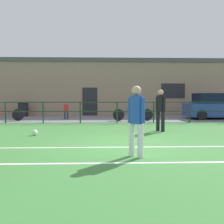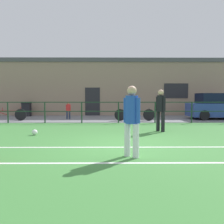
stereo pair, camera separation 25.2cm
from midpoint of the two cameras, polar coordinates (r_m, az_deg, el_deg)
ground at (r=7.38m, az=4.19°, el=-7.78°), size 60.00×44.00×0.04m
field_line_touchline at (r=7.02m, az=4.44°, el=-8.20°), size 36.00×0.11×0.00m
field_line_hash at (r=5.42m, az=5.98°, el=-11.78°), size 36.00×0.11×0.00m
pavement_strip at (r=15.79m, az=1.65°, el=-1.54°), size 48.00×5.00×0.02m
perimeter_fence at (r=13.24m, az=2.07°, el=0.65°), size 36.07×0.07×1.15m
clubhouse_facade at (r=19.43m, az=1.25°, el=5.78°), size 28.00×2.56×4.30m
player_goalkeeper at (r=10.20m, az=12.01°, el=0.97°), size 0.34×0.39×1.72m
player_striker at (r=5.79m, az=5.87°, el=-1.13°), size 0.38×0.34×1.69m
soccer_ball_match at (r=9.53m, az=-16.92°, el=-4.56°), size 0.21×0.21×0.21m
spectator_child at (r=15.52m, az=-9.74°, el=0.65°), size 0.29×0.19×1.09m
parked_car_red at (r=16.85m, az=24.13°, el=1.12°), size 3.85×1.94×1.62m
bicycle_parked_0 at (r=15.62m, az=-22.89°, el=-0.53°), size 2.27×0.04×0.78m
bicycle_parked_3 at (r=14.37m, az=5.78°, el=-0.61°), size 2.37×0.04×0.77m
trash_bin_0 at (r=18.51m, az=-19.00°, el=0.59°), size 0.61×0.51×0.97m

